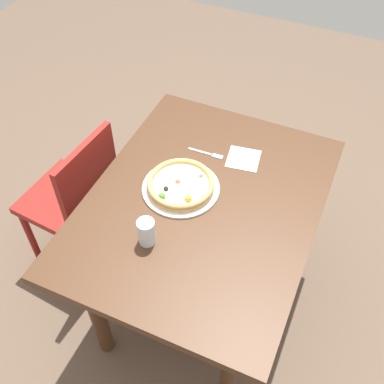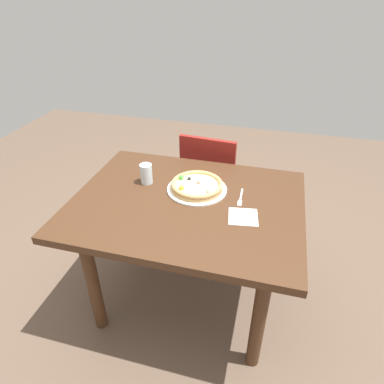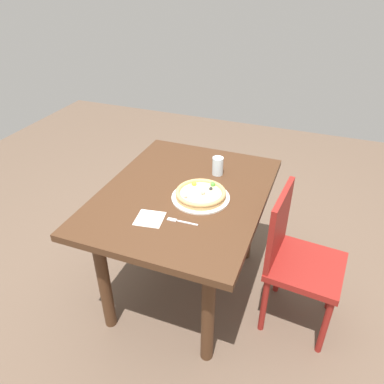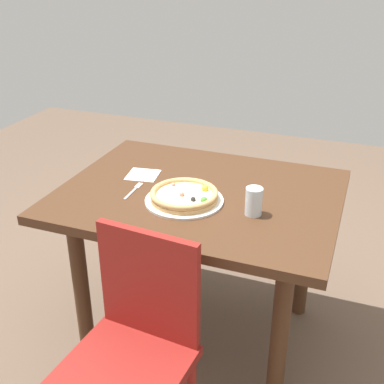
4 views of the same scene
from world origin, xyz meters
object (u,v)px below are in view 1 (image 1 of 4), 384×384
object	(u,v)px
pizza	(181,184)
fork	(209,154)
plate	(181,188)
drinking_glass	(146,232)
chair_near	(76,198)
napkin	(243,159)
dining_table	(203,219)

from	to	relation	value
pizza	fork	bearing A→B (deg)	173.96
plate	drinking_glass	world-z (taller)	drinking_glass
plate	fork	world-z (taller)	plate
chair_near	napkin	world-z (taller)	chair_near
plate	drinking_glass	distance (m)	0.30
fork	napkin	distance (m)	0.16
pizza	fork	size ratio (longest dim) A/B	1.71
plate	napkin	world-z (taller)	plate
pizza	dining_table	bearing A→B (deg)	77.55
chair_near	dining_table	bearing A→B (deg)	-84.47
fork	plate	bearing A→B (deg)	-97.93
pizza	napkin	distance (m)	0.33
drinking_glass	napkin	distance (m)	0.60
chair_near	fork	xyz separation A→B (m)	(-0.27, 0.59, 0.29)
chair_near	fork	distance (m)	0.71
napkin	pizza	bearing A→B (deg)	-32.91
pizza	napkin	bearing A→B (deg)	147.09
dining_table	fork	bearing A→B (deg)	-161.86
drinking_glass	fork	bearing A→B (deg)	176.72
drinking_glass	napkin	bearing A→B (deg)	162.07
chair_near	pizza	bearing A→B (deg)	-81.81
chair_near	drinking_glass	xyz separation A→B (m)	(0.26, 0.56, 0.34)
plate	fork	distance (m)	0.24
napkin	chair_near	bearing A→B (deg)	-67.40
dining_table	napkin	bearing A→B (deg)	167.72
plate	pizza	xyz separation A→B (m)	(0.00, 0.00, 0.03)
chair_near	fork	size ratio (longest dim) A/B	5.27
pizza	chair_near	bearing A→B (deg)	-86.84
pizza	napkin	xyz separation A→B (m)	(-0.28, 0.18, -0.03)
dining_table	fork	distance (m)	0.30
drinking_glass	napkin	size ratio (longest dim) A/B	0.81
dining_table	napkin	xyz separation A→B (m)	(-0.30, 0.07, 0.11)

